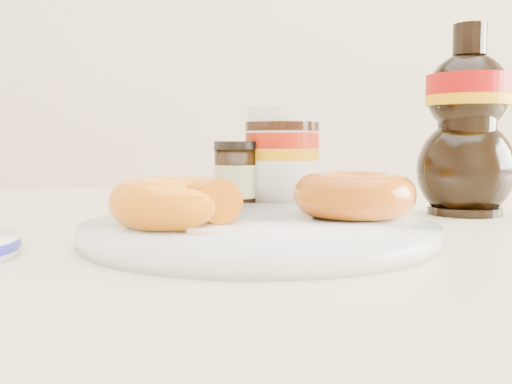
{
  "coord_description": "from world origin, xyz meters",
  "views": [
    {
      "loc": [
        -0.1,
        -0.45,
        0.83
      ],
      "look_at": [
        -0.08,
        0.07,
        0.79
      ],
      "focal_mm": 40.0,
      "sensor_mm": 36.0,
      "label": 1
    }
  ],
  "objects_px": {
    "donut_whole": "(354,195)",
    "nutella_jar": "(282,156)",
    "syrup_bottle": "(467,121)",
    "dark_jar": "(236,178)",
    "plate": "(259,230)",
    "dining_table": "(331,308)",
    "donut_bitten": "(177,202)"
  },
  "relations": [
    {
      "from": "donut_bitten",
      "to": "plate",
      "type": "bearing_deg",
      "value": 7.86
    },
    {
      "from": "donut_whole",
      "to": "syrup_bottle",
      "type": "height_order",
      "value": "syrup_bottle"
    },
    {
      "from": "plate",
      "to": "donut_whole",
      "type": "bearing_deg",
      "value": 20.84
    },
    {
      "from": "dining_table",
      "to": "donut_bitten",
      "type": "distance_m",
      "value": 0.21
    },
    {
      "from": "dining_table",
      "to": "plate",
      "type": "bearing_deg",
      "value": -134.32
    },
    {
      "from": "syrup_bottle",
      "to": "dark_jar",
      "type": "xyz_separation_m",
      "value": [
        -0.25,
        0.02,
        -0.06
      ]
    },
    {
      "from": "donut_whole",
      "to": "nutella_jar",
      "type": "distance_m",
      "value": 0.17
    },
    {
      "from": "donut_whole",
      "to": "plate",
      "type": "bearing_deg",
      "value": -159.16
    },
    {
      "from": "dining_table",
      "to": "donut_bitten",
      "type": "height_order",
      "value": "donut_bitten"
    },
    {
      "from": "plate",
      "to": "donut_whole",
      "type": "height_order",
      "value": "donut_whole"
    },
    {
      "from": "dining_table",
      "to": "plate",
      "type": "distance_m",
      "value": 0.14
    },
    {
      "from": "nutella_jar",
      "to": "dark_jar",
      "type": "relative_size",
      "value": 1.48
    },
    {
      "from": "syrup_bottle",
      "to": "dark_jar",
      "type": "relative_size",
      "value": 2.56
    },
    {
      "from": "dark_jar",
      "to": "nutella_jar",
      "type": "bearing_deg",
      "value": 15.16
    },
    {
      "from": "plate",
      "to": "syrup_bottle",
      "type": "height_order",
      "value": "syrup_bottle"
    },
    {
      "from": "syrup_bottle",
      "to": "dark_jar",
      "type": "bearing_deg",
      "value": 174.51
    },
    {
      "from": "plate",
      "to": "dark_jar",
      "type": "height_order",
      "value": "dark_jar"
    },
    {
      "from": "plate",
      "to": "nutella_jar",
      "type": "distance_m",
      "value": 0.2
    },
    {
      "from": "nutella_jar",
      "to": "syrup_bottle",
      "type": "height_order",
      "value": "syrup_bottle"
    },
    {
      "from": "donut_whole",
      "to": "nutella_jar",
      "type": "height_order",
      "value": "nutella_jar"
    },
    {
      "from": "dining_table",
      "to": "plate",
      "type": "xyz_separation_m",
      "value": [
        -0.08,
        -0.08,
        0.09
      ]
    },
    {
      "from": "donut_bitten",
      "to": "nutella_jar",
      "type": "bearing_deg",
      "value": 57.8
    },
    {
      "from": "plate",
      "to": "nutella_jar",
      "type": "relative_size",
      "value": 2.43
    },
    {
      "from": "dining_table",
      "to": "nutella_jar",
      "type": "relative_size",
      "value": 11.64
    },
    {
      "from": "nutella_jar",
      "to": "donut_whole",
      "type": "bearing_deg",
      "value": -72.38
    },
    {
      "from": "donut_bitten",
      "to": "syrup_bottle",
      "type": "height_order",
      "value": "syrup_bottle"
    },
    {
      "from": "plate",
      "to": "syrup_bottle",
      "type": "relative_size",
      "value": 1.4
    },
    {
      "from": "nutella_jar",
      "to": "dark_jar",
      "type": "xyz_separation_m",
      "value": [
        -0.05,
        -0.01,
        -0.03
      ]
    },
    {
      "from": "dining_table",
      "to": "donut_whole",
      "type": "relative_size",
      "value": 12.93
    },
    {
      "from": "donut_bitten",
      "to": "donut_whole",
      "type": "relative_size",
      "value": 0.98
    },
    {
      "from": "donut_bitten",
      "to": "syrup_bottle",
      "type": "distance_m",
      "value": 0.35
    },
    {
      "from": "donut_bitten",
      "to": "nutella_jar",
      "type": "relative_size",
      "value": 0.88
    }
  ]
}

